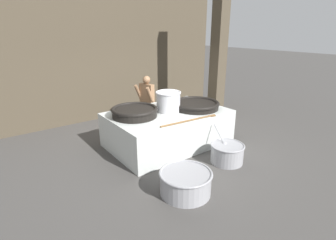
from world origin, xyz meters
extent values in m
plane|color=#474442|center=(0.00, 0.00, 0.00)|extent=(60.00, 60.00, 0.00)
cube|color=#4C4233|center=(0.00, 3.09, 2.19)|extent=(8.26, 0.24, 4.37)
cube|color=#4C4233|center=(2.47, 0.69, 2.19)|extent=(0.38, 0.38, 4.37)
cube|color=silver|center=(0.00, 0.00, 0.43)|extent=(2.93, 1.90, 0.87)
cylinder|color=black|center=(-0.85, 0.19, 0.96)|extent=(1.06, 1.06, 0.18)
torus|color=black|center=(-0.85, 0.19, 1.05)|extent=(1.10, 1.10, 0.08)
cylinder|color=black|center=(0.77, -0.18, 0.94)|extent=(1.18, 1.18, 0.14)
torus|color=black|center=(0.77, -0.18, 1.00)|extent=(1.23, 1.23, 0.09)
cylinder|color=silver|center=(0.03, 0.03, 1.11)|extent=(0.59, 0.59, 0.49)
torus|color=silver|center=(0.03, 0.03, 1.35)|extent=(0.63, 0.63, 0.04)
cylinder|color=brown|center=(-0.04, -0.85, 0.89)|extent=(1.51, 0.16, 0.04)
cube|color=brown|center=(0.66, -0.90, 0.88)|extent=(0.13, 0.11, 0.02)
cylinder|color=#8C6647|center=(0.21, 1.20, 0.39)|extent=(0.12, 0.12, 0.77)
cylinder|color=#8C6647|center=(0.17, 1.36, 0.39)|extent=(0.12, 0.12, 0.77)
cube|color=#4C663F|center=(0.19, 1.28, 0.54)|extent=(0.23, 0.27, 0.50)
cube|color=#8C6647|center=(0.19, 1.28, 1.06)|extent=(0.25, 0.49, 0.57)
cylinder|color=#8C6647|center=(0.15, 1.03, 1.06)|extent=(0.33, 0.16, 0.53)
cylinder|color=#8C6647|center=(0.04, 1.49, 1.06)|extent=(0.33, 0.16, 0.53)
sphere|color=#8C6647|center=(0.19, 1.28, 1.47)|extent=(0.22, 0.22, 0.22)
cylinder|color=#9E9EA3|center=(0.46, -1.59, 0.21)|extent=(0.72, 0.72, 0.41)
torus|color=#9E9EA3|center=(0.46, -1.59, 0.41)|extent=(0.75, 0.75, 0.04)
cylinder|color=tan|center=(0.46, -1.59, 0.30)|extent=(0.63, 0.63, 0.10)
sphere|color=#9E9EA3|center=(0.49, -1.47, 0.38)|extent=(0.13, 0.13, 0.13)
cylinder|color=#9E9EA3|center=(0.54, -1.25, 0.55)|extent=(0.14, 0.47, 0.35)
cylinder|color=#9E9EA3|center=(-1.05, -1.93, 0.20)|extent=(0.92, 0.92, 0.41)
torus|color=#9E9EA3|center=(-1.05, -1.93, 0.41)|extent=(0.97, 0.97, 0.05)
cylinder|color=#6B9347|center=(-1.05, -1.93, 0.30)|extent=(0.81, 0.81, 0.10)
camera|label=1|loc=(-3.75, -5.02, 2.85)|focal=28.00mm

